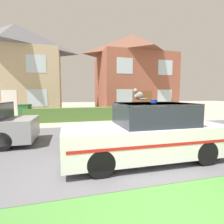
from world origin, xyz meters
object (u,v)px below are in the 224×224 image
object	(u,v)px
police_car	(146,134)
house_left	(17,69)
cat	(138,95)
wheelie_bin	(25,114)
house_right	(133,73)

from	to	relation	value
police_car	house_left	world-z (taller)	house_left
cat	house_left	bearing A→B (deg)	-62.59
police_car	wheelie_bin	distance (m)	8.87
house_right	police_car	bearing A→B (deg)	-109.91
house_left	house_right	world-z (taller)	house_right
police_car	house_left	size ratio (longest dim) A/B	0.56
cat	wheelie_bin	world-z (taller)	cat
wheelie_bin	house_right	bearing A→B (deg)	41.78
house_right	wheelie_bin	bearing A→B (deg)	-150.67
wheelie_bin	house_left	bearing A→B (deg)	119.66
cat	wheelie_bin	distance (m)	8.75
cat	wheelie_bin	bearing A→B (deg)	-57.82
cat	wheelie_bin	size ratio (longest dim) A/B	0.29
house_left	house_right	xyz separation A→B (m)	(10.70, 0.15, 0.05)
police_car	wheelie_bin	size ratio (longest dim) A/B	3.66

